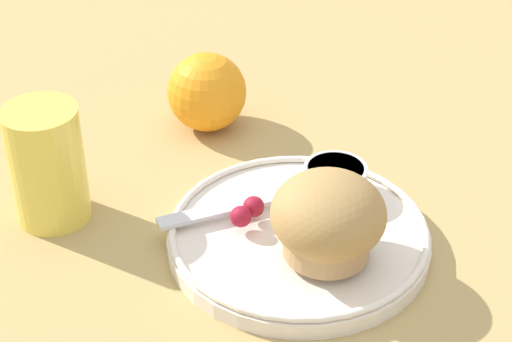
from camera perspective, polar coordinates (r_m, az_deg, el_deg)
The scene contains 8 objects.
ground_plane at distance 0.71m, azimuth 2.81°, elevation -4.98°, with size 3.00×3.00×0.00m, color tan.
plate at distance 0.70m, azimuth 3.15°, elevation -4.39°, with size 0.22×0.22×0.02m.
muffin at distance 0.65m, azimuth 4.82°, elevation -3.21°, with size 0.09×0.09×0.07m.
cream_ramekin at distance 0.74m, azimuth 5.30°, elevation -0.37°, with size 0.06×0.06×0.02m.
berry_pair at distance 0.70m, azimuth -0.59°, elevation -2.72°, with size 0.03×0.02×0.02m.
butter_knife at distance 0.72m, azimuth 0.54°, elevation -1.88°, with size 0.17×0.11×0.00m.
orange_fruit at distance 0.84m, azimuth -3.30°, elevation 5.28°, with size 0.08×0.08×0.08m.
juice_glass at distance 0.73m, azimuth -13.75°, elevation 0.40°, with size 0.06×0.06×0.11m.
Camera 1 is at (-0.45, -0.31, 0.45)m, focal length 60.00 mm.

